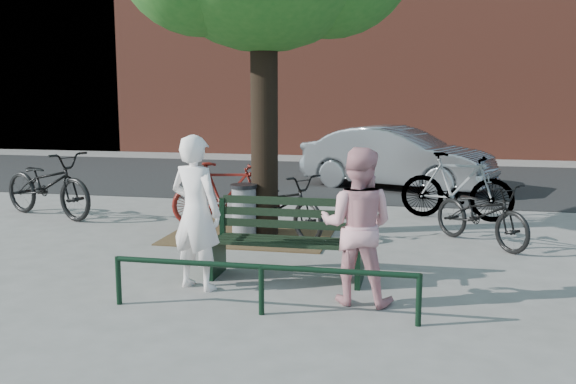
% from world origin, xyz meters
% --- Properties ---
extents(ground, '(90.00, 90.00, 0.00)m').
position_xyz_m(ground, '(0.00, 0.00, 0.00)').
color(ground, gray).
rests_on(ground, ground).
extents(dirt_pit, '(2.40, 2.00, 0.02)m').
position_xyz_m(dirt_pit, '(-1.00, 2.20, 0.01)').
color(dirt_pit, brown).
rests_on(dirt_pit, ground).
extents(road, '(40.00, 7.00, 0.01)m').
position_xyz_m(road, '(0.00, 8.50, 0.01)').
color(road, black).
rests_on(road, ground).
extents(park_bench, '(1.74, 0.54, 0.97)m').
position_xyz_m(park_bench, '(-0.00, 0.08, 0.48)').
color(park_bench, black).
rests_on(park_bench, ground).
extents(guard_railing, '(3.06, 0.06, 0.51)m').
position_xyz_m(guard_railing, '(0.00, -1.20, 0.40)').
color(guard_railing, black).
rests_on(guard_railing, ground).
extents(person_left, '(0.72, 0.58, 1.70)m').
position_xyz_m(person_left, '(-0.90, -0.52, 0.85)').
color(person_left, white).
rests_on(person_left, ground).
extents(person_right, '(0.83, 0.68, 1.61)m').
position_xyz_m(person_right, '(0.87, -0.63, 0.80)').
color(person_right, pink).
rests_on(person_right, ground).
extents(litter_bin, '(0.39, 0.39, 0.80)m').
position_xyz_m(litter_bin, '(-1.05, 1.93, 0.41)').
color(litter_bin, gray).
rests_on(litter_bin, ground).
extents(bicycle_a, '(2.30, 1.49, 1.14)m').
position_xyz_m(bicycle_a, '(-4.78, 2.79, 0.57)').
color(bicycle_a, black).
rests_on(bicycle_a, ground).
extents(bicycle_b, '(1.79, 0.84, 1.04)m').
position_xyz_m(bicycle_b, '(-1.55, 2.64, 0.52)').
color(bicycle_b, '#5C120D').
rests_on(bicycle_b, ground).
extents(bicycle_c, '(1.82, 1.64, 0.96)m').
position_xyz_m(bicycle_c, '(-0.53, 2.20, 0.48)').
color(bicycle_c, black).
rests_on(bicycle_c, ground).
extents(bicycle_d, '(1.95, 0.90, 1.13)m').
position_xyz_m(bicycle_d, '(2.08, 3.99, 0.56)').
color(bicycle_d, gray).
rests_on(bicycle_d, ground).
extents(bicycle_e, '(1.58, 1.69, 0.90)m').
position_xyz_m(bicycle_e, '(2.34, 2.20, 0.45)').
color(bicycle_e, black).
rests_on(bicycle_e, ground).
extents(parked_car, '(4.41, 2.78, 1.37)m').
position_xyz_m(parked_car, '(0.96, 7.24, 0.69)').
color(parked_car, gray).
rests_on(parked_car, ground).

